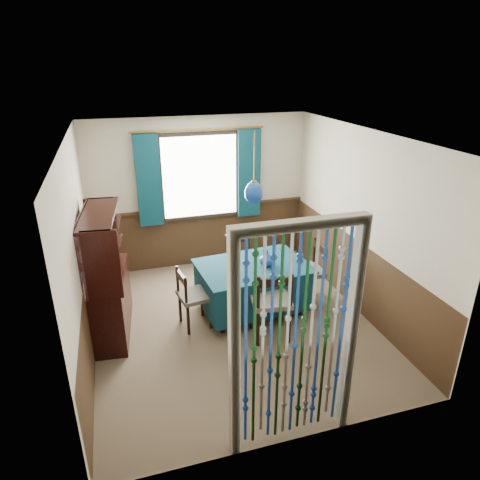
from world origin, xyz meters
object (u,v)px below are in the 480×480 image
object	(u,v)px
dining_table	(253,284)
bowl_shelf	(108,258)
chair_right	(309,271)
sideboard	(108,292)
chair_left	(193,296)
vase_sideboard	(109,259)
chair_near	(271,302)
vase_table	(267,259)
chair_far	(239,262)
pendant_lamp	(254,193)

from	to	relation	value
dining_table	bowl_shelf	world-z (taller)	bowl_shelf
chair_right	sideboard	distance (m)	2.77
chair_right	sideboard	world-z (taller)	sideboard
chair_left	bowl_shelf	xyz separation A→B (m)	(-0.99, -0.05, 0.70)
chair_left	sideboard	size ratio (longest dim) A/B	0.51
vase_sideboard	chair_left	bearing A→B (deg)	-22.75
chair_near	vase_sideboard	bearing A→B (deg)	160.28
bowl_shelf	dining_table	bearing A→B (deg)	5.57
vase_table	bowl_shelf	size ratio (longest dim) A/B	0.85
chair_far	dining_table	bearing A→B (deg)	97.56
pendant_lamp	vase_sideboard	bearing A→B (deg)	171.46
chair_far	sideboard	bearing A→B (deg)	24.82
sideboard	bowl_shelf	bearing A→B (deg)	-70.35
chair_near	chair_right	bearing A→B (deg)	46.86
vase_sideboard	dining_table	bearing A→B (deg)	-8.54
chair_left	vase_sideboard	bearing A→B (deg)	-121.56
chair_right	vase_sideboard	xyz separation A→B (m)	(-2.71, 0.26, 0.43)
chair_right	bowl_shelf	world-z (taller)	bowl_shelf
chair_right	vase_sideboard	world-z (taller)	vase_sideboard
chair_near	chair_far	size ratio (longest dim) A/B	1.14
chair_near	sideboard	world-z (taller)	sideboard
chair_near	sideboard	distance (m)	2.07
vase_table	bowl_shelf	xyz separation A→B (m)	(-2.04, -0.13, 0.34)
dining_table	vase_sideboard	xyz separation A→B (m)	(-1.86, 0.28, 0.51)
chair_far	vase_table	bearing A→B (deg)	111.90
chair_near	vase_sideboard	distance (m)	2.14
dining_table	vase_sideboard	size ratio (longest dim) A/B	7.46
chair_left	chair_right	xyz separation A→B (m)	(1.73, 0.15, 0.04)
chair_right	bowl_shelf	size ratio (longest dim) A/B	3.93
chair_left	pendant_lamp	world-z (taller)	pendant_lamp
chair_left	chair_right	world-z (taller)	chair_right
pendant_lamp	vase_sideboard	distance (m)	2.05
chair_near	chair_right	size ratio (longest dim) A/B	1.06
dining_table	chair_near	xyz separation A→B (m)	(0.02, -0.67, 0.10)
vase_sideboard	chair_right	bearing A→B (deg)	-5.46
chair_right	pendant_lamp	bearing A→B (deg)	93.21
chair_right	chair_far	bearing A→B (deg)	55.23
chair_left	bowl_shelf	distance (m)	1.21
dining_table	chair_left	distance (m)	0.88
chair_near	sideboard	xyz separation A→B (m)	(-1.93, 0.74, 0.06)
chair_near	chair_right	world-z (taller)	chair_near
sideboard	vase_sideboard	bearing A→B (deg)	80.37
vase_table	chair_far	bearing A→B (deg)	104.30
chair_left	pendant_lamp	size ratio (longest dim) A/B	0.91
pendant_lamp	bowl_shelf	distance (m)	1.96
pendant_lamp	vase_table	distance (m)	0.95
bowl_shelf	sideboard	bearing A→B (deg)	103.81
pendant_lamp	chair_far	bearing A→B (deg)	89.95
dining_table	sideboard	world-z (taller)	sideboard
dining_table	pendant_lamp	world-z (taller)	pendant_lamp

